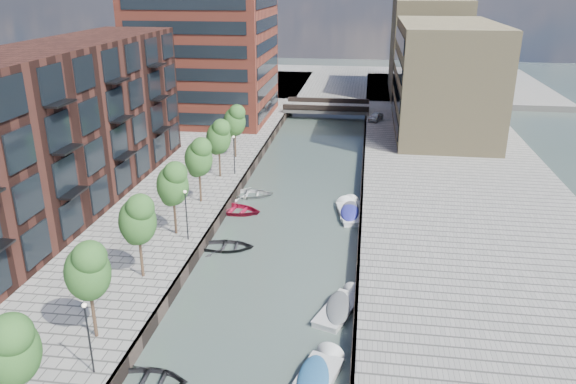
% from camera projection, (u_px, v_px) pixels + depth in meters
% --- Properties ---
extents(water, '(300.00, 300.00, 0.00)m').
position_uv_depth(water, '(303.00, 186.00, 58.11)').
color(water, '#38473F').
rests_on(water, ground).
extents(quay_right, '(20.00, 140.00, 1.00)m').
position_uv_depth(quay_right, '(462.00, 189.00, 55.83)').
color(quay_right, gray).
rests_on(quay_right, ground).
extents(quay_wall_left, '(0.25, 140.00, 1.00)m').
position_uv_depth(quay_wall_left, '(245.00, 179.00, 58.74)').
color(quay_wall_left, '#332823').
rests_on(quay_wall_left, ground).
extents(quay_wall_right, '(0.25, 140.00, 1.00)m').
position_uv_depth(quay_wall_right, '(362.00, 184.00, 57.14)').
color(quay_wall_right, '#332823').
rests_on(quay_wall_right, ground).
extents(far_closure, '(80.00, 40.00, 1.00)m').
position_uv_depth(far_closure, '(337.00, 83.00, 113.47)').
color(far_closure, gray).
rests_on(far_closure, ground).
extents(apartment_block, '(8.00, 38.00, 14.00)m').
position_uv_depth(apartment_block, '(62.00, 128.00, 48.65)').
color(apartment_block, black).
rests_on(apartment_block, quay_left).
extents(tower, '(18.00, 18.00, 30.00)m').
position_uv_depth(tower, '(203.00, 11.00, 77.81)').
color(tower, brown).
rests_on(tower, quay_left).
extents(tan_block_near, '(12.00, 25.00, 14.00)m').
position_uv_depth(tan_block_near, '(444.00, 78.00, 73.53)').
color(tan_block_near, '#8D7D56').
rests_on(tan_block_near, quay_right).
extents(tan_block_far, '(12.00, 20.00, 16.00)m').
position_uv_depth(tan_block_far, '(427.00, 47.00, 97.24)').
color(tan_block_far, '#8D7D56').
rests_on(tan_block_far, quay_right).
extents(bridge, '(13.00, 6.00, 1.30)m').
position_uv_depth(bridge, '(327.00, 107.00, 87.24)').
color(bridge, gray).
rests_on(bridge, ground).
extents(tree_0, '(2.50, 2.50, 5.95)m').
position_uv_depth(tree_0, '(10.00, 347.00, 24.03)').
color(tree_0, '#382619').
rests_on(tree_0, quay_left).
extents(tree_1, '(2.50, 2.50, 5.95)m').
position_uv_depth(tree_1, '(87.00, 269.00, 30.51)').
color(tree_1, '#382619').
rests_on(tree_1, quay_left).
extents(tree_2, '(2.50, 2.50, 5.95)m').
position_uv_depth(tree_2, '(137.00, 218.00, 36.98)').
color(tree_2, '#382619').
rests_on(tree_2, quay_left).
extents(tree_3, '(2.50, 2.50, 5.95)m').
position_uv_depth(tree_3, '(172.00, 183.00, 43.46)').
color(tree_3, '#382619').
rests_on(tree_3, quay_left).
extents(tree_4, '(2.50, 2.50, 5.95)m').
position_uv_depth(tree_4, '(198.00, 156.00, 49.94)').
color(tree_4, '#382619').
rests_on(tree_4, quay_left).
extents(tree_5, '(2.50, 2.50, 5.95)m').
position_uv_depth(tree_5, '(218.00, 136.00, 56.42)').
color(tree_5, '#382619').
rests_on(tree_5, quay_left).
extents(tree_6, '(2.50, 2.50, 5.95)m').
position_uv_depth(tree_6, '(234.00, 120.00, 62.90)').
color(tree_6, '#382619').
rests_on(tree_6, quay_left).
extents(lamp_0, '(0.24, 0.24, 4.12)m').
position_uv_depth(lamp_0, '(88.00, 331.00, 28.20)').
color(lamp_0, black).
rests_on(lamp_0, quay_left).
extents(lamp_1, '(0.24, 0.24, 4.12)m').
position_uv_depth(lamp_1, '(186.00, 210.00, 43.00)').
color(lamp_1, black).
rests_on(lamp_1, quay_left).
extents(lamp_2, '(0.24, 0.24, 4.12)m').
position_uv_depth(lamp_2, '(234.00, 151.00, 57.81)').
color(lamp_2, black).
rests_on(lamp_2, quay_left).
extents(sloop_0, '(4.52, 3.34, 0.90)m').
position_uv_depth(sloop_0, '(148.00, 384.00, 29.67)').
color(sloop_0, black).
rests_on(sloop_0, ground).
extents(sloop_2, '(5.49, 4.28, 1.04)m').
position_uv_depth(sloop_2, '(235.00, 212.00, 51.55)').
color(sloop_2, '#A31131').
rests_on(sloop_2, ground).
extents(sloop_3, '(5.13, 3.99, 0.97)m').
position_uv_depth(sloop_3, '(250.00, 196.00, 55.38)').
color(sloop_3, silver).
rests_on(sloop_3, ground).
extents(sloop_4, '(4.63, 3.51, 0.90)m').
position_uv_depth(sloop_4, '(227.00, 249.00, 44.59)').
color(sloop_4, '#252427').
rests_on(sloop_4, ground).
extents(motorboat_0, '(3.13, 5.60, 1.77)m').
position_uv_depth(motorboat_0, '(316.00, 379.00, 29.73)').
color(motorboat_0, silver).
rests_on(motorboat_0, ground).
extents(motorboat_1, '(3.24, 5.18, 1.63)m').
position_uv_depth(motorboat_1, '(341.00, 307.00, 36.31)').
color(motorboat_1, silver).
rests_on(motorboat_1, ground).
extents(motorboat_3, '(2.78, 5.48, 1.74)m').
position_uv_depth(motorboat_3, '(349.00, 212.00, 51.01)').
color(motorboat_3, silver).
rests_on(motorboat_3, ground).
extents(motorboat_4, '(1.83, 4.94, 1.63)m').
position_uv_depth(motorboat_4, '(350.00, 210.00, 51.66)').
color(motorboat_4, '#AFB0AE').
rests_on(motorboat_4, ground).
extents(car, '(2.54, 3.71, 1.17)m').
position_uv_depth(car, '(376.00, 117.00, 80.50)').
color(car, silver).
rests_on(car, quay_right).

